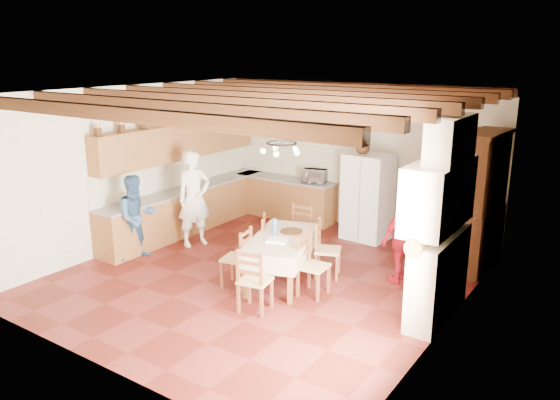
# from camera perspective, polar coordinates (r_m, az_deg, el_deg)

# --- Properties ---
(floor) EXTENTS (6.00, 6.50, 0.02)m
(floor) POSITION_cam_1_polar(r_m,az_deg,el_deg) (9.11, -1.60, -7.99)
(floor) COLOR #511611
(floor) RESTS_ON ground
(ceiling) EXTENTS (6.00, 6.50, 0.02)m
(ceiling) POSITION_cam_1_polar(r_m,az_deg,el_deg) (8.39, -1.75, 11.32)
(ceiling) COLOR white
(ceiling) RESTS_ON ground
(wall_back) EXTENTS (6.00, 0.02, 3.00)m
(wall_back) POSITION_cam_1_polar(r_m,az_deg,el_deg) (11.37, 8.03, 4.55)
(wall_back) COLOR beige
(wall_back) RESTS_ON ground
(wall_front) EXTENTS (6.00, 0.02, 3.00)m
(wall_front) POSITION_cam_1_polar(r_m,az_deg,el_deg) (6.39, -19.11, -4.68)
(wall_front) COLOR beige
(wall_front) RESTS_ON ground
(wall_left) EXTENTS (0.02, 6.50, 3.00)m
(wall_left) POSITION_cam_1_polar(r_m,az_deg,el_deg) (10.63, -14.96, 3.44)
(wall_left) COLOR beige
(wall_left) RESTS_ON ground
(wall_right) EXTENTS (0.02, 6.50, 3.00)m
(wall_right) POSITION_cam_1_polar(r_m,az_deg,el_deg) (7.34, 17.76, -2.00)
(wall_right) COLOR beige
(wall_right) RESTS_ON ground
(ceiling_beams) EXTENTS (6.00, 6.30, 0.16)m
(ceiling_beams) POSITION_cam_1_polar(r_m,az_deg,el_deg) (8.39, -1.75, 10.64)
(ceiling_beams) COLOR #3A1A0F
(ceiling_beams) RESTS_ON ground
(lower_cabinets_left) EXTENTS (0.60, 4.30, 0.86)m
(lower_cabinets_left) POSITION_cam_1_polar(r_m,az_deg,el_deg) (11.36, -9.59, -1.07)
(lower_cabinets_left) COLOR brown
(lower_cabinets_left) RESTS_ON ground
(lower_cabinets_back) EXTENTS (2.30, 0.60, 0.86)m
(lower_cabinets_back) POSITION_cam_1_polar(r_m,az_deg,el_deg) (12.10, 0.60, 0.15)
(lower_cabinets_back) COLOR brown
(lower_cabinets_back) RESTS_ON ground
(countertop_left) EXTENTS (0.62, 4.30, 0.04)m
(countertop_left) POSITION_cam_1_polar(r_m,az_deg,el_deg) (11.25, -9.69, 1.13)
(countertop_left) COLOR slate
(countertop_left) RESTS_ON lower_cabinets_left
(countertop_back) EXTENTS (2.34, 0.62, 0.04)m
(countertop_back) POSITION_cam_1_polar(r_m,az_deg,el_deg) (11.99, 0.60, 2.23)
(countertop_back) COLOR slate
(countertop_back) RESTS_ON lower_cabinets_back
(backsplash_left) EXTENTS (0.03, 4.30, 0.60)m
(backsplash_left) POSITION_cam_1_polar(r_m,az_deg,el_deg) (11.37, -10.80, 2.89)
(backsplash_left) COLOR #ECE7CB
(backsplash_left) RESTS_ON ground
(backsplash_back) EXTENTS (2.30, 0.03, 0.60)m
(backsplash_back) POSITION_cam_1_polar(r_m,az_deg,el_deg) (12.15, 1.36, 3.95)
(backsplash_back) COLOR #ECE7CB
(backsplash_back) RESTS_ON ground
(upper_cabinets) EXTENTS (0.35, 4.20, 0.70)m
(upper_cabinets) POSITION_cam_1_polar(r_m,az_deg,el_deg) (11.14, -10.38, 6.06)
(upper_cabinets) COLOR brown
(upper_cabinets) RESTS_ON ground
(fireplace) EXTENTS (0.56, 1.60, 2.80)m
(fireplace) POSITION_cam_1_polar(r_m,az_deg,el_deg) (7.63, 16.06, -2.00)
(fireplace) COLOR beige
(fireplace) RESTS_ON ground
(wall_picture) EXTENTS (0.34, 0.03, 0.42)m
(wall_picture) POSITION_cam_1_polar(r_m,az_deg,el_deg) (10.70, 15.51, 5.38)
(wall_picture) COLOR black
(wall_picture) RESTS_ON ground
(refrigerator) EXTENTS (0.89, 0.75, 1.69)m
(refrigerator) POSITION_cam_1_polar(r_m,az_deg,el_deg) (10.77, 9.14, 0.32)
(refrigerator) COLOR white
(refrigerator) RESTS_ON floor
(hutch) EXTENTS (0.64, 1.33, 2.35)m
(hutch) POSITION_cam_1_polar(r_m,az_deg,el_deg) (9.67, 20.18, -0.14)
(hutch) COLOR #3A210C
(hutch) RESTS_ON floor
(dining_table) EXTENTS (1.36, 1.89, 0.75)m
(dining_table) POSITION_cam_1_polar(r_m,az_deg,el_deg) (8.67, 0.14, -4.41)
(dining_table) COLOR beige
(dining_table) RESTS_ON floor
(chandelier) EXTENTS (0.47, 0.47, 0.03)m
(chandelier) POSITION_cam_1_polar(r_m,az_deg,el_deg) (8.27, 0.15, 5.98)
(chandelier) COLOR black
(chandelier) RESTS_ON ground
(chair_left_near) EXTENTS (0.48, 0.50, 0.96)m
(chair_left_near) POSITION_cam_1_polar(r_m,az_deg,el_deg) (8.60, -4.58, -5.97)
(chair_left_near) COLOR brown
(chair_left_near) RESTS_ON floor
(chair_left_far) EXTENTS (0.56, 0.57, 0.96)m
(chair_left_far) POSITION_cam_1_polar(r_m,az_deg,el_deg) (9.18, -2.79, -4.52)
(chair_left_far) COLOR brown
(chair_left_far) RESTS_ON floor
(chair_right_near) EXTENTS (0.42, 0.44, 0.96)m
(chair_right_near) POSITION_cam_1_polar(r_m,az_deg,el_deg) (8.27, 3.53, -6.83)
(chair_right_near) COLOR brown
(chair_right_near) RESTS_ON floor
(chair_right_far) EXTENTS (0.53, 0.54, 0.96)m
(chair_right_far) POSITION_cam_1_polar(r_m,az_deg,el_deg) (8.94, 5.04, -5.12)
(chair_right_far) COLOR brown
(chair_right_far) RESTS_ON floor
(chair_end_near) EXTENTS (0.49, 0.47, 0.96)m
(chair_end_near) POSITION_cam_1_polar(r_m,az_deg,el_deg) (7.79, -2.63, -8.26)
(chair_end_near) COLOR brown
(chair_end_near) RESTS_ON floor
(chair_end_far) EXTENTS (0.47, 0.45, 0.96)m
(chair_end_far) POSITION_cam_1_polar(r_m,az_deg,el_deg) (9.71, 1.92, -3.39)
(chair_end_far) COLOR brown
(chair_end_far) RESTS_ON floor
(person_man) EXTENTS (0.65, 0.78, 1.83)m
(person_man) POSITION_cam_1_polar(r_m,az_deg,el_deg) (10.38, -8.96, 0.17)
(person_man) COLOR white
(person_man) RESTS_ON floor
(person_woman_blue) EXTENTS (0.78, 0.88, 1.52)m
(person_woman_blue) POSITION_cam_1_polar(r_m,az_deg,el_deg) (9.94, -14.72, -1.76)
(person_woman_blue) COLOR #345B88
(person_woman_blue) RESTS_ON floor
(person_woman_red) EXTENTS (0.69, 0.94, 1.48)m
(person_woman_red) POSITION_cam_1_polar(r_m,az_deg,el_deg) (8.83, 12.79, -3.94)
(person_woman_red) COLOR #B41221
(person_woman_red) RESTS_ON floor
(microwave) EXTENTS (0.56, 0.46, 0.27)m
(microwave) POSITION_cam_1_polar(r_m,az_deg,el_deg) (11.57, 3.63, 2.51)
(microwave) COLOR silver
(microwave) RESTS_ON countertop_back
(fridge_vase) EXTENTS (0.31, 0.31, 0.28)m
(fridge_vase) POSITION_cam_1_polar(r_m,az_deg,el_deg) (10.62, 8.65, 5.59)
(fridge_vase) COLOR #3A210C
(fridge_vase) RESTS_ON refrigerator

